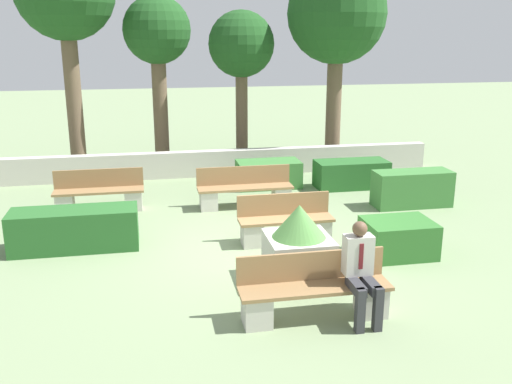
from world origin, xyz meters
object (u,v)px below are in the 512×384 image
at_px(tree_center_left, 157,36).
at_px(tree_rightmost, 337,16).
at_px(bench_left_side, 245,192).
at_px(planter_corner_left, 299,246).
at_px(bench_right_side, 99,195).
at_px(bench_front, 314,294).
at_px(person_seated_man, 361,268).
at_px(tree_center_right, 241,48).
at_px(bench_back, 286,225).

distance_m(tree_center_left, tree_rightmost, 4.92).
bearing_deg(tree_center_left, tree_rightmost, -8.67).
relative_size(bench_left_side, planter_corner_left, 1.70).
height_order(bench_right_side, tree_center_left, tree_center_left).
xyz_separation_m(bench_right_side, tree_center_left, (1.48, 4.15, 3.24)).
xyz_separation_m(bench_front, person_seated_man, (0.58, -0.14, 0.39)).
bearing_deg(planter_corner_left, bench_right_side, 127.31).
height_order(planter_corner_left, tree_center_right, tree_center_right).
xyz_separation_m(planter_corner_left, tree_center_right, (0.52, 8.23, 2.71)).
height_order(bench_left_side, tree_center_right, tree_center_right).
relative_size(person_seated_man, tree_center_left, 0.29).
bearing_deg(person_seated_man, bench_left_side, 96.74).
bearing_deg(tree_center_left, person_seated_man, -77.03).
bearing_deg(bench_right_side, tree_center_left, 73.42).
xyz_separation_m(person_seated_man, planter_corner_left, (-0.48, 1.33, -0.17)).
relative_size(bench_left_side, tree_center_right, 0.48).
relative_size(planter_corner_left, tree_center_left, 0.26).
bearing_deg(tree_rightmost, person_seated_man, -106.06).
relative_size(bench_front, planter_corner_left, 1.67).
bearing_deg(tree_rightmost, tree_center_left, 171.33).
relative_size(person_seated_man, tree_rightmost, 0.24).
bearing_deg(planter_corner_left, bench_back, 82.88).
height_order(bench_right_side, planter_corner_left, planter_corner_left).
bearing_deg(bench_front, bench_left_side, 90.49).
relative_size(bench_right_side, tree_center_right, 0.44).
xyz_separation_m(bench_left_side, tree_center_left, (-1.62, 4.48, 3.23)).
height_order(bench_right_side, tree_center_right, tree_center_right).
height_order(bench_right_side, tree_rightmost, tree_rightmost).
distance_m(tree_center_right, tree_rightmost, 2.74).
xyz_separation_m(bench_front, tree_rightmost, (3.17, 8.86, 3.75)).
relative_size(bench_front, tree_rightmost, 0.37).
bearing_deg(bench_front, planter_corner_left, 85.24).
xyz_separation_m(person_seated_man, tree_center_left, (-2.24, 9.74, 2.84)).
bearing_deg(planter_corner_left, person_seated_man, -70.23).
height_order(bench_left_side, bench_right_side, same).
relative_size(bench_left_side, bench_back, 1.21).
height_order(bench_front, tree_center_right, tree_center_right).
bearing_deg(person_seated_man, tree_center_left, 102.97).
bearing_deg(tree_center_right, person_seated_man, -90.24).
distance_m(bench_left_side, tree_center_left, 5.76).
distance_m(bench_back, tree_center_right, 7.22).
distance_m(bench_front, tree_center_left, 10.26).
distance_m(bench_front, bench_back, 2.85).
height_order(bench_front, tree_center_left, tree_center_left).
bearing_deg(bench_left_side, tree_rightmost, 42.39).
relative_size(bench_back, person_seated_man, 1.28).
xyz_separation_m(bench_front, tree_center_left, (-1.67, 9.60, 3.23)).
height_order(bench_back, tree_center_left, tree_center_left).
relative_size(bench_front, tree_center_right, 0.48).
relative_size(bench_left_side, tree_rightmost, 0.37).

